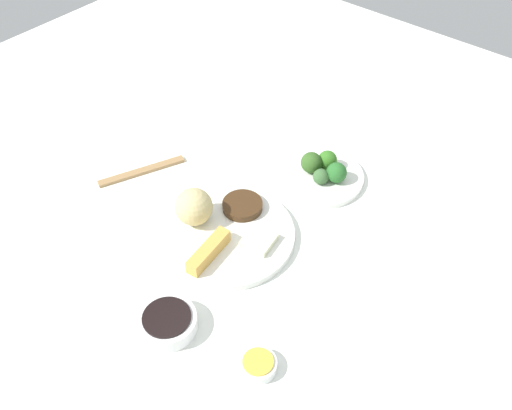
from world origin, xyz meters
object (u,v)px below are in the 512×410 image
(chopsticks_pair, at_px, (142,171))
(soy_sauce_bowl, at_px, (168,323))
(main_plate, at_px, (227,234))
(broccoli_plate, at_px, (318,176))
(sauce_ramekin_hot_mustard, at_px, (258,365))

(chopsticks_pair, bearing_deg, soy_sauce_bowl, -36.04)
(main_plate, xyz_separation_m, chopsticks_pair, (-0.29, 0.02, -0.00))
(broccoli_plate, distance_m, sauce_ramekin_hot_mustard, 0.52)
(broccoli_plate, distance_m, chopsticks_pair, 0.42)
(sauce_ramekin_hot_mustard, height_order, chopsticks_pair, sauce_ramekin_hot_mustard)
(main_plate, bearing_deg, chopsticks_pair, 175.21)
(broccoli_plate, relative_size, chopsticks_pair, 1.00)
(sauce_ramekin_hot_mustard, distance_m, chopsticks_pair, 0.59)
(soy_sauce_bowl, bearing_deg, main_plate, 106.13)
(main_plate, bearing_deg, broccoli_plate, 81.04)
(soy_sauce_bowl, height_order, sauce_ramekin_hot_mustard, soy_sauce_bowl)
(broccoli_plate, xyz_separation_m, soy_sauce_bowl, (0.03, -0.51, 0.01))
(broccoli_plate, xyz_separation_m, sauce_ramekin_hot_mustard, (0.21, -0.47, 0.00))
(broccoli_plate, bearing_deg, chopsticks_pair, -143.28)
(broccoli_plate, bearing_deg, main_plate, -98.96)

